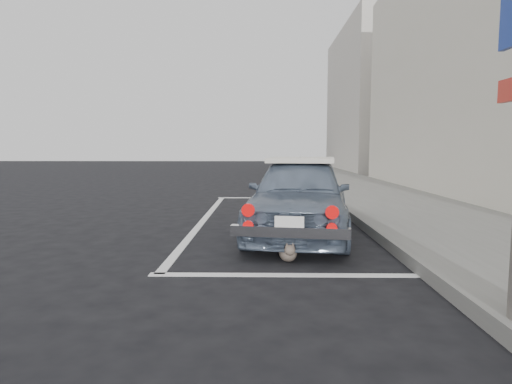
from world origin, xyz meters
TOP-DOWN VIEW (x-y plane):
  - ground at (0.00, 0.00)m, footprint 80.00×80.00m
  - sidewalk at (3.20, 2.00)m, footprint 2.80×40.00m
  - building_far at (6.35, 20.00)m, footprint 3.50×10.00m
  - pline_rear at (0.50, -0.50)m, footprint 3.00×0.12m
  - pline_front at (0.50, 6.50)m, footprint 3.00×0.12m
  - pline_side at (-0.90, 3.00)m, footprint 0.12×7.00m
  - retro_coupe at (0.76, 1.62)m, footprint 1.95×3.72m
  - cat at (0.48, 0.05)m, footprint 0.24×0.48m

SIDE VIEW (x-z plane):
  - ground at x=0.00m, z-range 0.00..0.00m
  - pline_rear at x=0.50m, z-range 0.00..0.01m
  - pline_front at x=0.50m, z-range 0.00..0.01m
  - pline_side at x=-0.90m, z-range 0.00..0.01m
  - sidewalk at x=3.20m, z-range 0.00..0.15m
  - cat at x=0.48m, z-range -0.01..0.24m
  - retro_coupe at x=0.76m, z-range 0.01..1.21m
  - building_far at x=6.35m, z-range 0.00..8.00m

